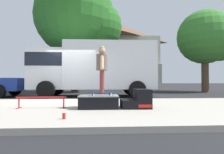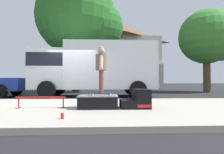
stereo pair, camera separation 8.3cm
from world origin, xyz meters
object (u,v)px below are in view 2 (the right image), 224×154
(skate_box, at_px, (98,101))
(skateboard, at_px, (101,93))
(box_truck, at_px, (94,67))
(street_tree_main, at_px, (81,19))
(grind_rail, at_px, (41,99))
(skater_kid, at_px, (101,65))
(soda_can, at_px, (62,116))
(street_tree_neighbour, at_px, (209,38))
(kicker_ramp, at_px, (137,100))

(skate_box, height_order, skateboard, skateboard)
(box_truck, height_order, street_tree_main, street_tree_main)
(grind_rail, xyz_separation_m, skater_kid, (1.71, -0.08, 0.98))
(skater_kid, bearing_deg, street_tree_main, 100.41)
(soda_can, bearing_deg, skater_kid, 63.03)
(grind_rail, xyz_separation_m, street_tree_main, (-0.03, 9.40, 5.48))
(skate_box, xyz_separation_m, soda_can, (-0.68, -1.48, -0.13))
(street_tree_neighbour, bearing_deg, skate_box, -133.11)
(grind_rail, xyz_separation_m, soda_can, (0.94, -1.59, -0.18))
(grind_rail, height_order, street_tree_main, street_tree_main)
(skate_box, bearing_deg, skateboard, 21.28)
(grind_rail, distance_m, skater_kid, 1.98)
(skate_box, bearing_deg, street_tree_neighbour, 46.89)
(skateboard, height_order, soda_can, skateboard)
(skater_kid, xyz_separation_m, soda_can, (-0.77, -1.51, -1.16))
(box_truck, relative_size, street_tree_main, 0.76)
(box_truck, bearing_deg, street_tree_neighbour, 22.97)
(soda_can, bearing_deg, kicker_ramp, 39.41)
(grind_rail, distance_m, street_tree_main, 10.88)
(box_truck, bearing_deg, skate_box, -85.80)
(grind_rail, distance_m, box_truck, 5.70)
(grind_rail, bearing_deg, skateboard, -2.73)
(skater_kid, distance_m, street_tree_neighbour, 13.19)
(skate_box, bearing_deg, soda_can, -114.60)
(skateboard, xyz_separation_m, street_tree_neighbour, (8.74, 9.40, 3.84))
(skateboard, relative_size, street_tree_neighbour, 0.12)
(kicker_ramp, bearing_deg, street_tree_main, 106.22)
(kicker_ramp, height_order, skateboard, kicker_ramp)
(skateboard, relative_size, skater_kid, 0.60)
(skate_box, xyz_separation_m, street_tree_neighbour, (8.84, 9.44, 4.06))
(skate_box, distance_m, street_tree_main, 11.13)
(kicker_ramp, height_order, box_truck, box_truck)
(kicker_ramp, xyz_separation_m, skater_kid, (-1.03, 0.04, 1.00))
(skater_kid, height_order, box_truck, box_truck)
(box_truck, bearing_deg, skater_kid, -84.80)
(skater_kid, distance_m, soda_can, 2.05)
(soda_can, height_order, box_truck, box_truck)
(kicker_ramp, relative_size, box_truck, 0.12)
(street_tree_main, bearing_deg, skater_kid, -79.59)
(skater_kid, height_order, street_tree_neighbour, street_tree_neighbour)
(grind_rail, height_order, skateboard, skateboard)
(street_tree_neighbour, bearing_deg, kicker_ramp, -129.26)
(street_tree_main, bearing_deg, grind_rail, -89.84)
(street_tree_main, bearing_deg, soda_can, -84.95)
(skater_kid, bearing_deg, skate_box, -158.72)
(skate_box, distance_m, skateboard, 0.25)
(skateboard, height_order, box_truck, box_truck)
(grind_rail, bearing_deg, skate_box, -4.17)
(grind_rail, distance_m, skateboard, 1.73)
(soda_can, bearing_deg, grind_rail, 120.65)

